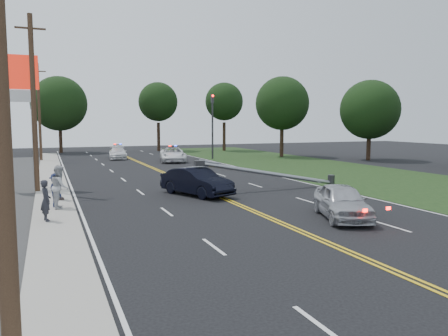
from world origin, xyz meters
name	(u,v)px	position (x,y,z in m)	size (l,w,h in m)	color
ground	(283,224)	(0.00, 0.00, 0.00)	(120.00, 120.00, 0.00)	black
sidewalk	(53,196)	(-8.40, 10.00, 0.06)	(1.80, 70.00, 0.12)	#9E998F
grass_verge	(376,178)	(13.50, 10.00, 0.01)	(12.00, 80.00, 0.01)	black
centerline_yellow	(201,188)	(0.00, 10.00, 0.01)	(0.36, 80.00, 0.00)	gold
pylon_sign	(10,89)	(-10.50, 14.00, 6.00)	(3.20, 0.35, 8.00)	gray
traffic_signal	(212,121)	(8.30, 30.00, 4.21)	(0.28, 0.41, 7.05)	#2D2D30
fallen_streetlight	(277,174)	(4.19, 8.00, 0.92)	(9.36, 0.44, 1.91)	#2D2D30
utility_pole_mid	(34,104)	(-9.20, 12.00, 5.08)	(1.60, 0.28, 10.00)	#382619
utility_pole_far	(39,112)	(-9.20, 34.00, 5.08)	(1.60, 0.28, 10.00)	#382619
tree_6	(59,104)	(-6.89, 46.90, 6.47)	(7.17, 7.17, 10.06)	black
tree_7	(158,102)	(6.04, 45.60, 6.86)	(5.45, 5.45, 9.61)	black
tree_8	(224,102)	(14.80, 42.57, 6.91)	(5.33, 5.33, 9.60)	black
tree_9	(282,103)	(16.97, 29.97, 6.21)	(6.21, 6.21, 9.33)	black
tree_13	(370,110)	(23.30, 22.43, 5.36)	(6.26, 6.26, 8.50)	black
crashed_sedan	(196,182)	(-1.00, 7.80, 0.76)	(1.62, 4.64, 1.53)	black
waiting_sedan	(342,201)	(2.79, -0.07, 0.73)	(1.71, 4.26, 1.45)	#ABADB4
emergency_a	(173,155)	(3.32, 28.30, 0.74)	(2.44, 5.30, 1.47)	white
emergency_b	(118,153)	(-1.37, 33.98, 0.65)	(1.82, 4.48, 1.30)	silver
bystander_a	(46,200)	(-8.73, 3.56, 0.95)	(0.60, 0.39, 1.65)	#26262E
bystander_b	(60,187)	(-8.12, 6.16, 1.11)	(0.96, 0.75, 1.97)	#B9BABE
bystander_c	(56,190)	(-8.30, 6.44, 0.91)	(1.02, 0.59, 1.58)	#192040
bystander_d	(59,182)	(-8.12, 8.45, 1.01)	(1.04, 0.43, 1.77)	#504340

